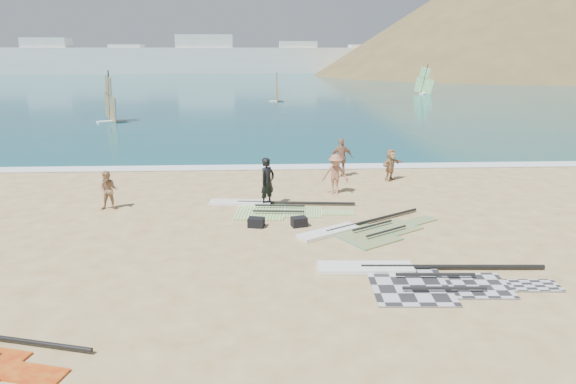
{
  "coord_description": "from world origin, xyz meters",
  "views": [
    {
      "loc": [
        -0.93,
        -13.08,
        5.89
      ],
      "look_at": [
        -0.12,
        4.0,
        1.0
      ],
      "focal_mm": 30.0,
      "sensor_mm": 36.0,
      "label": 1
    }
  ],
  "objects_px": {
    "beachgoer_mid": "(335,174)",
    "beachgoer_back": "(341,158)",
    "beachgoer_right": "(391,165)",
    "gear_bag_near": "(299,222)",
    "beachgoer_left": "(109,190)",
    "rig_grey": "(416,277)",
    "rig_orange": "(361,230)",
    "gear_bag_far": "(256,222)",
    "person_wetsuit": "(267,182)",
    "rig_green": "(268,207)"
  },
  "relations": [
    {
      "from": "rig_orange",
      "to": "beachgoer_back",
      "type": "distance_m",
      "value": 7.86
    },
    {
      "from": "gear_bag_far",
      "to": "beachgoer_left",
      "type": "distance_m",
      "value": 6.27
    },
    {
      "from": "rig_orange",
      "to": "beachgoer_mid",
      "type": "height_order",
      "value": "beachgoer_mid"
    },
    {
      "from": "rig_orange",
      "to": "person_wetsuit",
      "type": "relative_size",
      "value": 2.71
    },
    {
      "from": "beachgoer_left",
      "to": "beachgoer_right",
      "type": "xyz_separation_m",
      "value": [
        12.19,
        4.01,
        -0.0
      ]
    },
    {
      "from": "rig_green",
      "to": "beachgoer_mid",
      "type": "height_order",
      "value": "beachgoer_mid"
    },
    {
      "from": "rig_orange",
      "to": "beachgoer_back",
      "type": "bearing_deg",
      "value": 55.28
    },
    {
      "from": "beachgoer_left",
      "to": "beachgoer_mid",
      "type": "height_order",
      "value": "beachgoer_mid"
    },
    {
      "from": "gear_bag_far",
      "to": "beachgoer_back",
      "type": "distance_m",
      "value": 8.28
    },
    {
      "from": "person_wetsuit",
      "to": "beachgoer_right",
      "type": "bearing_deg",
      "value": -14.88
    },
    {
      "from": "gear_bag_far",
      "to": "person_wetsuit",
      "type": "height_order",
      "value": "person_wetsuit"
    },
    {
      "from": "rig_grey",
      "to": "beachgoer_right",
      "type": "relative_size",
      "value": 4.16
    },
    {
      "from": "rig_orange",
      "to": "gear_bag_near",
      "type": "bearing_deg",
      "value": 131.96
    },
    {
      "from": "gear_bag_near",
      "to": "beachgoer_left",
      "type": "height_order",
      "value": "beachgoer_left"
    },
    {
      "from": "beachgoer_left",
      "to": "beachgoer_mid",
      "type": "bearing_deg",
      "value": 7.79
    },
    {
      "from": "rig_grey",
      "to": "gear_bag_far",
      "type": "bearing_deg",
      "value": 138.55
    },
    {
      "from": "gear_bag_near",
      "to": "rig_grey",
      "type": "bearing_deg",
      "value": -55.93
    },
    {
      "from": "gear_bag_near",
      "to": "gear_bag_far",
      "type": "height_order",
      "value": "gear_bag_near"
    },
    {
      "from": "gear_bag_near",
      "to": "beachgoer_right",
      "type": "height_order",
      "value": "beachgoer_right"
    },
    {
      "from": "gear_bag_far",
      "to": "beachgoer_right",
      "type": "height_order",
      "value": "beachgoer_right"
    },
    {
      "from": "rig_grey",
      "to": "rig_green",
      "type": "height_order",
      "value": "rig_grey"
    },
    {
      "from": "rig_orange",
      "to": "beachgoer_left",
      "type": "xyz_separation_m",
      "value": [
        -9.44,
        2.94,
        0.73
      ]
    },
    {
      "from": "rig_grey",
      "to": "beachgoer_right",
      "type": "distance_m",
      "value": 10.8
    },
    {
      "from": "beachgoer_left",
      "to": "beachgoer_back",
      "type": "bearing_deg",
      "value": 22.84
    },
    {
      "from": "rig_green",
      "to": "beachgoer_back",
      "type": "height_order",
      "value": "beachgoer_back"
    },
    {
      "from": "gear_bag_near",
      "to": "beachgoer_left",
      "type": "bearing_deg",
      "value": 162.57
    },
    {
      "from": "rig_orange",
      "to": "gear_bag_near",
      "type": "relative_size",
      "value": 9.99
    },
    {
      "from": "rig_grey",
      "to": "rig_orange",
      "type": "relative_size",
      "value": 1.21
    },
    {
      "from": "beachgoer_right",
      "to": "gear_bag_far",
      "type": "bearing_deg",
      "value": -175.3
    },
    {
      "from": "rig_orange",
      "to": "beachgoer_mid",
      "type": "relative_size",
      "value": 3.04
    },
    {
      "from": "rig_green",
      "to": "gear_bag_far",
      "type": "height_order",
      "value": "gear_bag_far"
    },
    {
      "from": "gear_bag_near",
      "to": "gear_bag_far",
      "type": "distance_m",
      "value": 1.52
    },
    {
      "from": "rig_grey",
      "to": "rig_green",
      "type": "relative_size",
      "value": 1.09
    },
    {
      "from": "beachgoer_mid",
      "to": "beachgoer_back",
      "type": "xyz_separation_m",
      "value": [
        0.74,
        3.07,
        0.09
      ]
    },
    {
      "from": "rig_orange",
      "to": "beachgoer_back",
      "type": "relative_size",
      "value": 2.76
    },
    {
      "from": "rig_grey",
      "to": "beachgoer_right",
      "type": "bearing_deg",
      "value": 82.23
    },
    {
      "from": "rig_grey",
      "to": "rig_orange",
      "type": "bearing_deg",
      "value": 104.85
    },
    {
      "from": "rig_grey",
      "to": "beachgoer_back",
      "type": "distance_m",
      "value": 11.48
    },
    {
      "from": "rig_orange",
      "to": "beachgoer_back",
      "type": "xyz_separation_m",
      "value": [
        0.48,
        7.79,
        0.92
      ]
    },
    {
      "from": "beachgoer_left",
      "to": "beachgoer_mid",
      "type": "xyz_separation_m",
      "value": [
        9.18,
        1.79,
        0.1
      ]
    },
    {
      "from": "beachgoer_left",
      "to": "rig_orange",
      "type": "bearing_deg",
      "value": -20.52
    },
    {
      "from": "person_wetsuit",
      "to": "beachgoer_right",
      "type": "relative_size",
      "value": 1.27
    },
    {
      "from": "rig_grey",
      "to": "beachgoer_left",
      "type": "relative_size",
      "value": 4.15
    },
    {
      "from": "gear_bag_near",
      "to": "beachgoer_back",
      "type": "bearing_deg",
      "value": 70.04
    },
    {
      "from": "beachgoer_mid",
      "to": "beachgoer_back",
      "type": "bearing_deg",
      "value": 82.04
    },
    {
      "from": "beachgoer_back",
      "to": "gear_bag_near",
      "type": "bearing_deg",
      "value": 65.44
    },
    {
      "from": "beachgoer_right",
      "to": "beachgoer_mid",
      "type": "bearing_deg",
      "value": 176.58
    },
    {
      "from": "person_wetsuit",
      "to": "rig_orange",
      "type": "bearing_deg",
      "value": -91.72
    },
    {
      "from": "beachgoer_back",
      "to": "beachgoer_right",
      "type": "distance_m",
      "value": 2.43
    },
    {
      "from": "rig_grey",
      "to": "person_wetsuit",
      "type": "distance_m",
      "value": 7.93
    }
  ]
}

